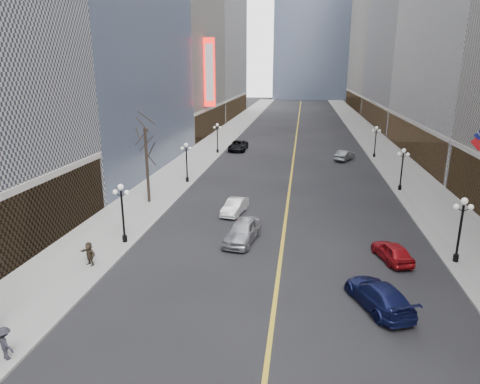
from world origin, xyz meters
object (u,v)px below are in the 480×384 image
(car_sb_far, at_px, (345,155))
(streetlamp_east_2, at_px, (402,165))
(car_nb_near, at_px, (243,231))
(car_nb_far, at_px, (238,146))
(streetlamp_west_2, at_px, (187,158))
(car_sb_mid, at_px, (392,251))
(streetlamp_west_1, at_px, (122,207))
(car_sb_near, at_px, (379,295))
(streetlamp_east_3, at_px, (376,138))
(car_nb_mid, at_px, (235,207))
(streetlamp_east_1, at_px, (461,223))
(streetlamp_west_3, at_px, (217,135))

(car_sb_far, bearing_deg, streetlamp_east_2, 131.11)
(car_nb_near, distance_m, car_nb_far, 37.66)
(streetlamp_west_2, height_order, car_sb_mid, streetlamp_west_2)
(streetlamp_east_2, distance_m, streetlamp_west_2, 23.60)
(streetlamp_west_1, distance_m, car_nb_far, 39.03)
(streetlamp_east_2, bearing_deg, car_sb_near, -104.01)
(streetlamp_west_1, distance_m, car_sb_near, 18.78)
(streetlamp_east_3, relative_size, car_nb_near, 0.89)
(car_nb_mid, distance_m, car_sb_mid, 14.74)
(car_nb_mid, xyz_separation_m, car_sb_far, (11.93, 25.47, 0.06))
(car_sb_far, bearing_deg, car_nb_far, 6.62)
(streetlamp_east_1, bearing_deg, streetlamp_west_1, 180.00)
(car_nb_far, height_order, car_sb_far, car_nb_far)
(streetlamp_west_1, xyz_separation_m, streetlamp_west_3, (0.00, 36.00, 0.00))
(car_sb_mid, bearing_deg, streetlamp_west_2, -59.45)
(car_nb_far, distance_m, car_sb_far, 17.14)
(streetlamp_east_2, height_order, streetlamp_west_2, same)
(car_sb_far, bearing_deg, car_sb_mid, 115.40)
(car_nb_mid, bearing_deg, streetlamp_west_3, 114.26)
(streetlamp_east_1, distance_m, car_sb_mid, 4.76)
(streetlamp_west_3, xyz_separation_m, car_sb_far, (19.08, -2.49, -2.16))
(car_nb_near, xyz_separation_m, car_sb_mid, (10.65, -1.84, -0.19))
(car_nb_far, distance_m, car_sb_near, 47.68)
(streetlamp_east_3, relative_size, streetlamp_west_3, 1.00)
(streetlamp_west_3, xyz_separation_m, car_sb_mid, (19.40, -36.16, -2.23))
(streetlamp_east_3, relative_size, car_sb_mid, 1.14)
(streetlamp_east_2, distance_m, car_nb_near, 22.16)
(streetlamp_west_1, bearing_deg, car_sb_far, 60.35)
(streetlamp_east_1, xyz_separation_m, car_nb_near, (-14.85, 1.68, -2.04))
(car_nb_far, relative_size, car_sb_far, 1.29)
(streetlamp_east_2, height_order, car_nb_mid, streetlamp_east_2)
(streetlamp_east_1, relative_size, streetlamp_west_2, 1.00)
(car_nb_mid, bearing_deg, streetlamp_west_1, -121.73)
(car_sb_near, bearing_deg, car_sb_mid, -128.80)
(car_nb_near, bearing_deg, car_sb_near, -33.98)
(streetlamp_east_2, xyz_separation_m, car_sb_mid, (-4.20, -18.16, -2.23))
(streetlamp_west_1, height_order, streetlamp_west_3, same)
(streetlamp_east_2, distance_m, car_sb_far, 16.30)
(streetlamp_east_3, distance_m, streetlamp_west_2, 29.68)
(streetlamp_east_2, relative_size, streetlamp_west_2, 1.00)
(streetlamp_west_2, bearing_deg, car_nb_near, -61.81)
(car_nb_near, bearing_deg, streetlamp_west_3, 113.38)
(streetlamp_west_3, relative_size, car_sb_far, 1.01)
(car_nb_near, distance_m, car_sb_near, 11.97)
(car_nb_mid, distance_m, car_sb_near, 17.84)
(car_sb_far, bearing_deg, streetlamp_east_3, -126.33)
(streetlamp_west_1, xyz_separation_m, car_nb_far, (2.80, 38.87, -2.10))
(streetlamp_west_1, relative_size, car_sb_mid, 1.14)
(car_sb_near, relative_size, car_sb_far, 1.13)
(streetlamp_west_1, height_order, car_nb_mid, streetlamp_west_1)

